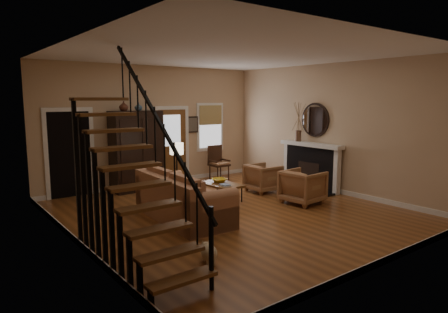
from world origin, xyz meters
TOP-DOWN VIEW (x-y plane):
  - room at (-0.41, 1.76)m, footprint 7.00×7.33m
  - staircase at (-2.78, -1.30)m, footprint 0.94×2.80m
  - fireplace at (3.13, 0.50)m, footprint 0.33×1.95m
  - armoire at (-0.70, 3.15)m, footprint 1.30×0.60m
  - vase_a at (-1.05, 3.05)m, footprint 0.24×0.24m
  - vase_b at (-0.65, 3.05)m, footprint 0.20×0.20m
  - sofa at (-1.07, 0.21)m, footprint 1.15×2.45m
  - coffee_table at (0.45, 0.97)m, footprint 0.66×1.08m
  - bowl at (0.50, 1.12)m, footprint 0.36×0.36m
  - books at (0.33, 0.67)m, footprint 0.19×0.26m
  - armchair_left at (1.78, -0.40)m, footprint 0.92×0.90m
  - armchair_right at (1.86, 1.02)m, footprint 0.83×0.81m
  - floor_lamp at (-0.45, 1.50)m, footprint 0.39×0.39m
  - side_chair at (1.85, 2.95)m, footprint 0.54×0.54m
  - dog at (-1.93, -1.91)m, footprint 0.36×0.46m

SIDE VIEW (x-z plane):
  - dog at x=-1.93m, z-range 0.00..0.29m
  - coffee_table at x=0.45m, z-range 0.00..0.41m
  - armchair_right at x=1.86m, z-range 0.00..0.72m
  - armchair_left at x=1.78m, z-range 0.00..0.78m
  - books at x=0.33m, z-range 0.41..0.45m
  - sofa at x=-1.07m, z-range 0.00..0.89m
  - bowl at x=0.50m, z-range 0.41..0.49m
  - side_chair at x=1.85m, z-range 0.00..1.02m
  - floor_lamp at x=-0.45m, z-range 0.00..1.39m
  - fireplace at x=3.13m, z-range -0.41..1.89m
  - armoire at x=-0.70m, z-range 0.00..2.10m
  - room at x=-0.41m, z-range -0.14..3.16m
  - staircase at x=-2.78m, z-range 0.00..3.20m
  - vase_b at x=-0.65m, z-range 2.10..2.31m
  - vase_a at x=-1.05m, z-range 2.10..2.35m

